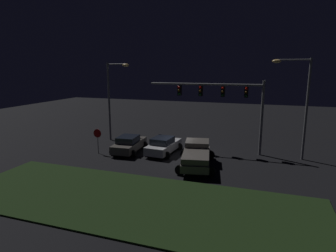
# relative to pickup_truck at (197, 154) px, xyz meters

# --- Properties ---
(ground_plane) EXTENTS (80.00, 80.00, 0.00)m
(ground_plane) POSITION_rel_pickup_truck_xyz_m (-2.15, 2.25, -1.00)
(ground_plane) COLOR black
(grass_median) EXTENTS (21.58, 7.43, 0.10)m
(grass_median) POSITION_rel_pickup_truck_xyz_m (-2.15, -7.13, -0.95)
(grass_median) COLOR black
(grass_median) RESTS_ON ground_plane
(pickup_truck) EXTENTS (3.54, 5.67, 1.80)m
(pickup_truck) POSITION_rel_pickup_truck_xyz_m (0.00, 0.00, 0.00)
(pickup_truck) COLOR #514C47
(pickup_truck) RESTS_ON ground_plane
(car_sedan) EXTENTS (2.69, 4.52, 1.51)m
(car_sedan) POSITION_rel_pickup_truck_xyz_m (-3.60, 2.42, -0.26)
(car_sedan) COLOR #B7B7BC
(car_sedan) RESTS_ON ground_plane
(car_sedan_far) EXTENTS (2.67, 4.50, 1.51)m
(car_sedan_far) POSITION_rel_pickup_truck_xyz_m (-6.73, 1.85, -0.26)
(car_sedan_far) COLOR #514C47
(car_sedan_far) RESTS_ON ground_plane
(traffic_signal_gantry) EXTENTS (10.32, 0.56, 6.50)m
(traffic_signal_gantry) POSITION_rel_pickup_truck_xyz_m (1.22, 4.74, 4.03)
(traffic_signal_gantry) COLOR slate
(traffic_signal_gantry) RESTS_ON ground_plane
(street_lamp_left) EXTENTS (2.49, 0.44, 8.05)m
(street_lamp_left) POSITION_rel_pickup_truck_xyz_m (-10.12, 5.26, 4.07)
(street_lamp_left) COLOR slate
(street_lamp_left) RESTS_ON ground_plane
(street_lamp_right) EXTENTS (3.00, 0.44, 8.32)m
(street_lamp_right) POSITION_rel_pickup_truck_xyz_m (7.38, 4.53, 4.26)
(street_lamp_right) COLOR slate
(street_lamp_right) RESTS_ON ground_plane
(stop_sign) EXTENTS (0.76, 0.08, 2.23)m
(stop_sign) POSITION_rel_pickup_truck_xyz_m (-9.13, 0.51, 0.56)
(stop_sign) COLOR slate
(stop_sign) RESTS_ON ground_plane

